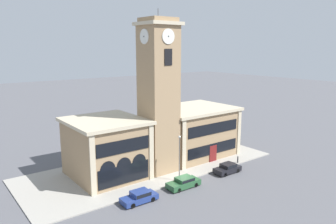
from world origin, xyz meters
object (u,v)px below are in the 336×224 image
at_px(parked_car_far, 228,168).
at_px(bollard, 238,159).
at_px(street_lamp, 179,152).
at_px(parked_car_near, 140,196).
at_px(parked_car_mid, 184,182).

relative_size(parked_car_far, bollard, 3.95).
bearing_deg(street_lamp, bollard, -0.94).
bearing_deg(bollard, parked_car_near, -174.97).
relative_size(parked_car_near, bollard, 4.18).
xyz_separation_m(parked_car_near, street_lamp, (7.61, 1.90, 3.53)).
height_order(parked_car_far, bollard, parked_car_far).
bearing_deg(parked_car_far, parked_car_near, 1.00).
bearing_deg(parked_car_far, street_lamp, -13.10).
height_order(parked_car_near, parked_car_mid, parked_car_mid).
xyz_separation_m(parked_car_near, parked_car_mid, (6.82, 0.00, 0.00)).
bearing_deg(parked_car_near, parked_car_mid, -179.00).
bearing_deg(bollard, street_lamp, 179.06).
bearing_deg(parked_car_mid, bollard, -171.26).
height_order(parked_car_far, street_lamp, street_lamp).
height_order(parked_car_near, street_lamp, street_lamp).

